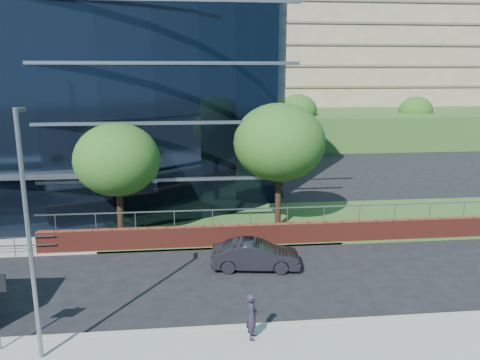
{
  "coord_description": "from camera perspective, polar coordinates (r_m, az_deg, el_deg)",
  "views": [
    {
      "loc": [
        10.96,
        -16.21,
        9.13
      ],
      "look_at": [
        13.52,
        8.0,
        3.49
      ],
      "focal_mm": 35.0,
      "sensor_mm": 36.0,
      "label": 1
    }
  ],
  "objects": [
    {
      "name": "grass_verge",
      "position": [
        31.51,
        18.76,
        -4.41
      ],
      "size": [
        36.0,
        8.0,
        0.12
      ],
      "primitive_type": "cube",
      "color": "#2D511E",
      "rests_on": "ground"
    },
    {
      "name": "retaining_wall",
      "position": [
        26.59,
        14.26,
        -6.07
      ],
      "size": [
        34.0,
        0.4,
        2.11
      ],
      "color": "maroon",
      "rests_on": "ground"
    },
    {
      "name": "apartment_block",
      "position": [
        76.41,
        10.27,
        14.33
      ],
      "size": [
        60.0,
        42.0,
        30.0
      ],
      "color": "#2D511E",
      "rests_on": "ground"
    },
    {
      "name": "tree_far_c",
      "position": [
        25.93,
        -14.74,
        2.4
      ],
      "size": [
        4.62,
        4.62,
        6.51
      ],
      "color": "black",
      "rests_on": "ground"
    },
    {
      "name": "tree_far_d",
      "position": [
        26.98,
        4.8,
        4.59
      ],
      "size": [
        5.28,
        5.28,
        7.44
      ],
      "color": "black",
      "rests_on": "ground"
    },
    {
      "name": "tree_dist_e",
      "position": [
        57.89,
        7.08,
        8.39
      ],
      "size": [
        4.62,
        4.62,
        6.51
      ],
      "color": "black",
      "rests_on": "ground"
    },
    {
      "name": "tree_dist_f",
      "position": [
        65.24,
        20.62,
        7.89
      ],
      "size": [
        4.29,
        4.29,
        6.05
      ],
      "color": "black",
      "rests_on": "ground"
    },
    {
      "name": "streetlight_east",
      "position": [
        15.61,
        -24.38,
        -5.66
      ],
      "size": [
        0.15,
        0.77,
        8.0
      ],
      "color": "slate",
      "rests_on": "pavement_near"
    },
    {
      "name": "parked_car",
      "position": [
        22.37,
        1.89,
        -9.15
      ],
      "size": [
        4.31,
        1.96,
        1.37
      ],
      "primitive_type": "imported",
      "rotation": [
        0.0,
        0.0,
        1.45
      ],
      "color": "black",
      "rests_on": "ground"
    },
    {
      "name": "pedestrian",
      "position": [
        16.65,
        1.49,
        -16.25
      ],
      "size": [
        0.45,
        0.64,
        1.67
      ],
      "primitive_type": "imported",
      "rotation": [
        0.0,
        0.0,
        1.49
      ],
      "color": "#241B29",
      "rests_on": "pavement_near"
    }
  ]
}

